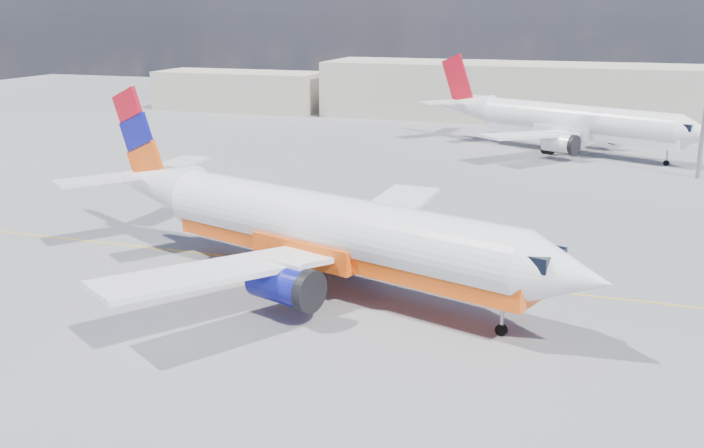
% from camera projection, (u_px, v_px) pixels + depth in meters
% --- Properties ---
extents(ground, '(240.00, 240.00, 0.00)m').
position_uv_depth(ground, '(384.00, 291.00, 44.98)').
color(ground, slate).
rests_on(ground, ground).
extents(taxi_line, '(70.00, 0.15, 0.01)m').
position_uv_depth(taxi_line, '(398.00, 275.00, 47.71)').
color(taxi_line, yellow).
rests_on(taxi_line, ground).
extents(terminal_main, '(70.00, 14.00, 8.00)m').
position_uv_depth(terminal_main, '(568.00, 93.00, 110.85)').
color(terminal_main, beige).
rests_on(terminal_main, ground).
extents(terminal_annex, '(26.00, 10.00, 6.00)m').
position_uv_depth(terminal_annex, '(240.00, 91.00, 123.79)').
color(terminal_annex, beige).
rests_on(terminal_annex, ground).
extents(main_jet, '(35.35, 26.84, 10.74)m').
position_uv_depth(main_jet, '(318.00, 228.00, 44.79)').
color(main_jet, white).
rests_on(main_jet, ground).
extents(second_jet, '(33.41, 25.13, 10.33)m').
position_uv_depth(second_jet, '(568.00, 122.00, 87.09)').
color(second_jet, white).
rests_on(second_jet, ground).
extents(traffic_cone, '(0.46, 0.46, 0.64)m').
position_uv_depth(traffic_cone, '(258.00, 288.00, 44.63)').
color(traffic_cone, white).
rests_on(traffic_cone, ground).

